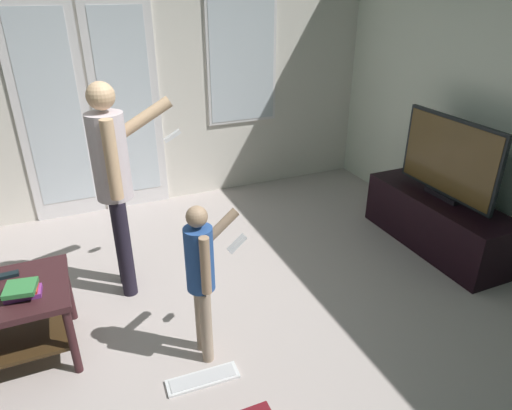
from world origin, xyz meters
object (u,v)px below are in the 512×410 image
at_px(person_child, 202,271).
at_px(book_stack, 22,290).
at_px(loose_keyboard, 203,379).
at_px(person_adult, 115,174).
at_px(tv_remote_black, 4,276).
at_px(tv_stand, 437,222).
at_px(flat_screen_tv, 449,159).

relative_size(person_child, book_stack, 5.16).
xyz_separation_m(person_child, loose_keyboard, (-0.09, -0.21, -0.63)).
bearing_deg(loose_keyboard, book_stack, 148.44).
relative_size(person_adult, person_child, 1.51).
relative_size(loose_keyboard, tv_remote_black, 2.62).
height_order(loose_keyboard, tv_remote_black, tv_remote_black).
xyz_separation_m(tv_stand, tv_remote_black, (-3.43, 0.12, 0.28)).
bearing_deg(book_stack, tv_remote_black, 114.77).
relative_size(tv_stand, person_child, 1.32).
height_order(person_child, tv_remote_black, person_child).
xyz_separation_m(person_adult, book_stack, (-0.66, -0.59, -0.41)).
bearing_deg(person_child, tv_stand, 11.53).
bearing_deg(tv_remote_black, person_child, -30.53).
height_order(loose_keyboard, book_stack, book_stack).
bearing_deg(person_child, tv_remote_black, 151.79).
height_order(tv_remote_black, book_stack, book_stack).
distance_m(tv_stand, person_adult, 2.79).
bearing_deg(book_stack, flat_screen_tv, 2.34).
distance_m(person_adult, person_child, 1.04).
xyz_separation_m(flat_screen_tv, person_child, (-2.32, -0.48, -0.20)).
bearing_deg(person_child, person_adult, 109.91).
height_order(person_adult, loose_keyboard, person_adult).
relative_size(tv_stand, loose_keyboard, 3.15).
bearing_deg(flat_screen_tv, person_child, -168.37).
xyz_separation_m(person_child, book_stack, (-0.99, 0.34, -0.09)).
height_order(tv_stand, person_adult, person_adult).
distance_m(person_child, tv_remote_black, 1.26).
height_order(flat_screen_tv, tv_remote_black, flat_screen_tv).
bearing_deg(tv_stand, tv_remote_black, 177.98).
bearing_deg(tv_stand, flat_screen_tv, 114.83).
bearing_deg(flat_screen_tv, person_adult, 170.36).
bearing_deg(tv_stand, loose_keyboard, -164.19).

